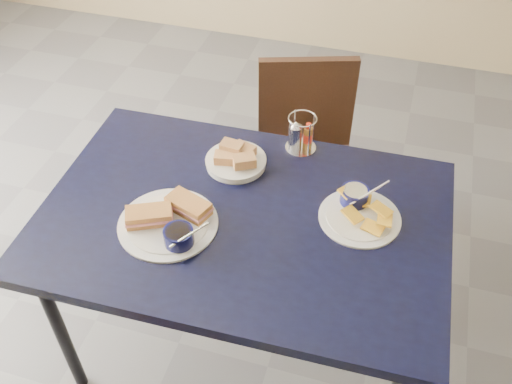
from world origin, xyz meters
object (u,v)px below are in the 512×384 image
(chair_far, at_px, (312,147))
(sandwich_plate, at_px, (170,220))
(condiment_caddy, at_px, (300,135))
(dining_table, at_px, (244,228))
(bread_basket, at_px, (236,159))
(plantain_plate, at_px, (358,208))

(chair_far, height_order, sandwich_plate, sandwich_plate)
(chair_far, distance_m, condiment_caddy, 0.46)
(dining_table, relative_size, bread_basket, 6.31)
(condiment_caddy, bearing_deg, bread_basket, -141.21)
(chair_far, bearing_deg, dining_table, -96.82)
(plantain_plate, distance_m, bread_basket, 0.45)
(dining_table, distance_m, plantain_plate, 0.37)
(chair_far, distance_m, plantain_plate, 0.71)
(chair_far, bearing_deg, sandwich_plate, -109.31)
(dining_table, xyz_separation_m, condiment_caddy, (0.09, 0.37, 0.12))
(dining_table, xyz_separation_m, bread_basket, (-0.10, 0.22, 0.09))
(condiment_caddy, bearing_deg, dining_table, -103.95)
(plantain_plate, xyz_separation_m, bread_basket, (-0.44, 0.11, 0.00))
(dining_table, height_order, condiment_caddy, condiment_caddy)
(dining_table, relative_size, plantain_plate, 5.06)
(plantain_plate, xyz_separation_m, condiment_caddy, (-0.25, 0.26, 0.04))
(condiment_caddy, bearing_deg, sandwich_plate, -121.38)
(dining_table, xyz_separation_m, plantain_plate, (0.34, 0.11, 0.08))
(dining_table, height_order, sandwich_plate, sandwich_plate)
(sandwich_plate, height_order, condiment_caddy, condiment_caddy)
(plantain_plate, bearing_deg, chair_far, 113.56)
(dining_table, relative_size, chair_far, 1.51)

